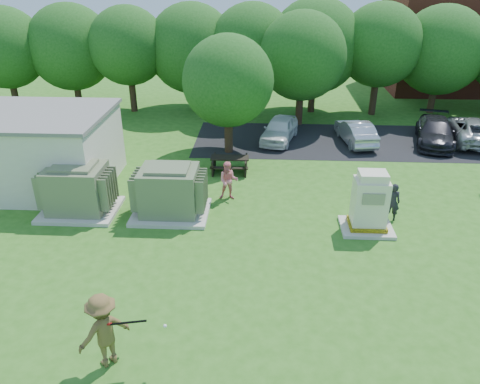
# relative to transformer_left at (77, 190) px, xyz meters

# --- Properties ---
(ground) EXTENTS (120.00, 120.00, 0.00)m
(ground) POSITION_rel_transformer_left_xyz_m (6.50, -4.50, -0.97)
(ground) COLOR #2D6619
(ground) RESTS_ON ground
(parking_strip) EXTENTS (20.00, 6.00, 0.01)m
(parking_strip) POSITION_rel_transformer_left_xyz_m (13.50, 9.00, -0.96)
(parking_strip) COLOR #232326
(parking_strip) RESTS_ON ground
(transformer_left) EXTENTS (3.00, 2.40, 2.07)m
(transformer_left) POSITION_rel_transformer_left_xyz_m (0.00, 0.00, 0.00)
(transformer_left) COLOR beige
(transformer_left) RESTS_ON ground
(transformer_right) EXTENTS (3.00, 2.40, 2.07)m
(transformer_right) POSITION_rel_transformer_left_xyz_m (3.70, 0.00, 0.00)
(transformer_right) COLOR beige
(transformer_right) RESTS_ON ground
(generator_cabinet) EXTENTS (1.93, 1.58, 2.35)m
(generator_cabinet) POSITION_rel_transformer_left_xyz_m (11.31, -0.78, 0.06)
(generator_cabinet) COLOR beige
(generator_cabinet) RESTS_ON ground
(picnic_table) EXTENTS (1.80, 1.35, 0.77)m
(picnic_table) POSITION_rel_transformer_left_xyz_m (5.75, 4.33, -0.49)
(picnic_table) COLOR black
(picnic_table) RESTS_ON ground
(batter) EXTENTS (1.50, 1.45, 2.05)m
(batter) POSITION_rel_transformer_left_xyz_m (3.56, -7.78, 0.06)
(batter) COLOR brown
(batter) RESTS_ON ground
(person_by_generator) EXTENTS (0.62, 0.47, 1.55)m
(person_by_generator) POSITION_rel_transformer_left_xyz_m (12.38, 0.01, -0.19)
(person_by_generator) COLOR black
(person_by_generator) RESTS_ON ground
(person_at_picnic) EXTENTS (0.83, 0.65, 1.69)m
(person_at_picnic) POSITION_rel_transformer_left_xyz_m (5.91, 1.48, -0.13)
(person_at_picnic) COLOR pink
(person_at_picnic) RESTS_ON ground
(car_white) EXTENTS (2.52, 4.20, 1.34)m
(car_white) POSITION_rel_transformer_left_xyz_m (8.23, 8.91, -0.30)
(car_white) COLOR white
(car_white) RESTS_ON ground
(car_silver_a) EXTENTS (1.95, 4.05, 1.28)m
(car_silver_a) POSITION_rel_transformer_left_xyz_m (12.46, 8.78, -0.33)
(car_silver_a) COLOR #B1B2B6
(car_silver_a) RESTS_ON ground
(car_dark) EXTENTS (2.95, 4.98, 1.35)m
(car_dark) POSITION_rel_transformer_left_xyz_m (16.83, 8.92, -0.29)
(car_dark) COLOR black
(car_dark) RESTS_ON ground
(car_silver_b) EXTENTS (3.15, 5.31, 1.38)m
(car_silver_b) POSITION_rel_transformer_left_xyz_m (19.05, 9.33, -0.28)
(car_silver_b) COLOR #A6A7AB
(car_silver_b) RESTS_ON ground
(batting_equipment) EXTENTS (1.51, 0.26, 0.18)m
(batting_equipment) POSITION_rel_transformer_left_xyz_m (4.26, -7.83, 0.36)
(batting_equipment) COLOR black
(batting_equipment) RESTS_ON ground
(tree_row) EXTENTS (41.30, 13.30, 7.30)m
(tree_row) POSITION_rel_transformer_left_xyz_m (8.25, 14.00, 3.18)
(tree_row) COLOR #47301E
(tree_row) RESTS_ON ground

